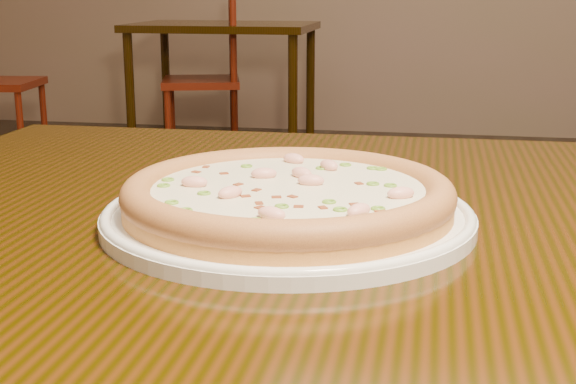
% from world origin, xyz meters
% --- Properties ---
extents(hero_table, '(1.20, 0.80, 0.75)m').
position_xyz_m(hero_table, '(-0.12, -0.11, 0.65)').
color(hero_table, black).
rests_on(hero_table, ground).
extents(plate, '(0.33, 0.33, 0.02)m').
position_xyz_m(plate, '(-0.24, -0.16, 0.76)').
color(plate, white).
rests_on(plate, hero_table).
extents(pizza, '(0.29, 0.29, 0.03)m').
position_xyz_m(pizza, '(-0.24, -0.16, 0.78)').
color(pizza, '#C9873D').
rests_on(pizza, plate).
extents(bg_table_left, '(1.00, 0.70, 0.75)m').
position_xyz_m(bg_table_left, '(-1.30, 3.59, 0.65)').
color(bg_table_left, black).
rests_on(bg_table_left, ground).
extents(chair_b, '(0.52, 0.52, 0.95)m').
position_xyz_m(chair_b, '(-1.35, 3.51, 0.44)').
color(chair_b, '#601C0E').
rests_on(chair_b, ground).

